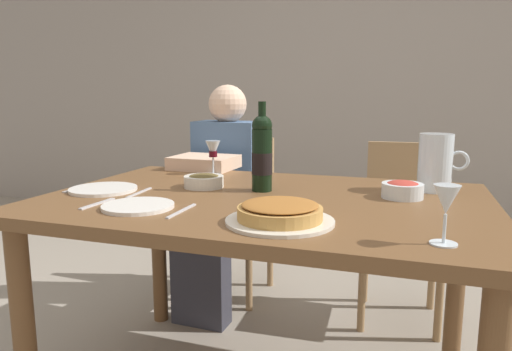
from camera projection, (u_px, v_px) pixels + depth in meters
back_wall at (355, 59)px, 3.78m from camera, size 8.00×0.10×2.80m
dining_table at (264, 223)px, 1.61m from camera, size 1.50×1.00×0.76m
wine_bottle at (262, 153)px, 1.68m from camera, size 0.08×0.08×0.32m
water_pitcher at (435, 166)px, 1.68m from camera, size 0.17×0.12×0.21m
baked_tart at (280, 213)px, 1.27m from camera, size 0.30×0.30×0.06m
salad_bowl at (402, 189)px, 1.58m from camera, size 0.14×0.14×0.06m
olive_bowl at (204, 180)px, 1.76m from camera, size 0.15×0.15×0.05m
wine_glass_left_diner at (213, 151)px, 2.04m from camera, size 0.07×0.07×0.15m
wine_glass_right_diner at (446, 203)px, 1.07m from camera, size 0.06×0.06×0.14m
dinner_plate_left_setting at (138, 206)px, 1.44m from camera, size 0.22×0.22×0.01m
dinner_plate_right_setting at (103, 189)px, 1.70m from camera, size 0.24×0.24×0.01m
fork_left_setting at (98, 204)px, 1.49m from camera, size 0.02×0.16×0.00m
knife_left_setting at (182, 211)px, 1.39m from camera, size 0.01×0.18×0.00m
knife_right_setting at (139, 193)px, 1.65m from camera, size 0.02×0.18×0.00m
spoon_right_setting at (78, 188)px, 1.73m from camera, size 0.02×0.16×0.00m
chair_left at (237, 204)px, 2.63m from camera, size 0.41×0.41×0.87m
diner_left at (219, 191)px, 2.39m from camera, size 0.35×0.51×1.16m
chair_right at (402, 219)px, 2.32m from camera, size 0.42×0.42×0.87m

